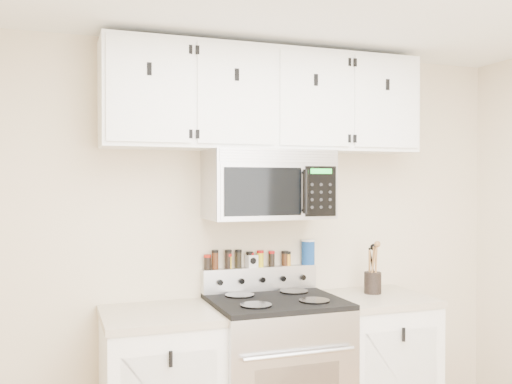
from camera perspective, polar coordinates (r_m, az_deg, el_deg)
back_wall at (r=3.70m, az=0.20°, el=-5.13°), size 3.50×0.01×2.50m
range at (r=3.57m, az=2.00°, el=-17.90°), size 0.76×0.65×1.10m
base_cabinet_right at (r=3.89m, az=11.78°, el=-16.71°), size 0.64×0.62×0.92m
microwave at (r=3.50m, az=1.26°, el=0.75°), size 0.76×0.44×0.42m
upper_cabinets at (r=3.56m, az=1.11°, el=9.16°), size 2.00×0.35×0.62m
utensil_crock at (r=3.82m, az=11.59°, el=-8.71°), size 0.11×0.11×0.32m
kitchen_timer at (r=3.66m, az=-0.44°, el=-6.93°), size 0.08×0.07×0.08m
salt_canister at (r=3.80m, az=5.23°, el=-5.99°), size 0.09×0.09×0.16m
spice_jar_0 at (r=3.58m, az=-4.88°, el=-7.00°), size 0.05×0.05×0.09m
spice_jar_1 at (r=3.59m, az=-4.11°, el=-6.75°), size 0.04×0.04×0.12m
spice_jar_2 at (r=3.61m, az=-2.78°, el=-6.72°), size 0.04×0.04×0.12m
spice_jar_3 at (r=3.61m, az=-2.76°, el=-6.91°), size 0.04×0.04×0.09m
spice_jar_4 at (r=3.63m, az=-1.77°, el=-6.69°), size 0.04×0.04×0.12m
spice_jar_5 at (r=3.66m, az=-0.64°, el=-6.76°), size 0.04×0.04×0.10m
spice_jar_6 at (r=3.66m, az=-0.52°, el=-6.81°), size 0.04×0.04×0.09m
spice_jar_7 at (r=3.68m, az=0.44°, el=-6.67°), size 0.04×0.04×0.11m
spice_jar_8 at (r=3.71m, az=1.58°, el=-6.67°), size 0.04×0.04×0.10m
spice_jar_9 at (r=3.74m, az=2.91°, el=-6.63°), size 0.04×0.04×0.10m
spice_jar_10 at (r=3.75m, az=3.19°, el=-6.64°), size 0.04×0.04×0.09m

